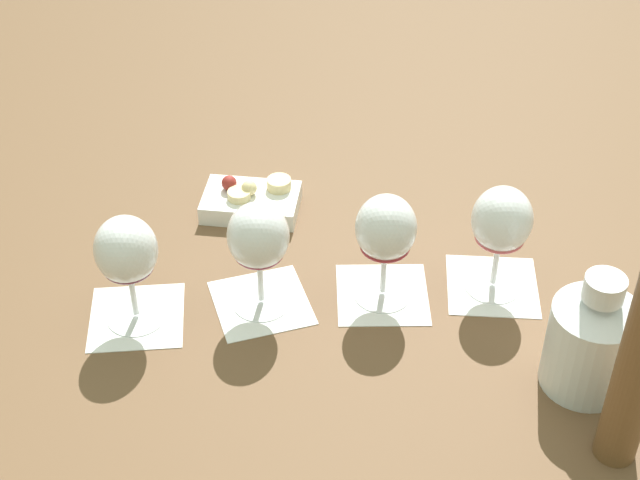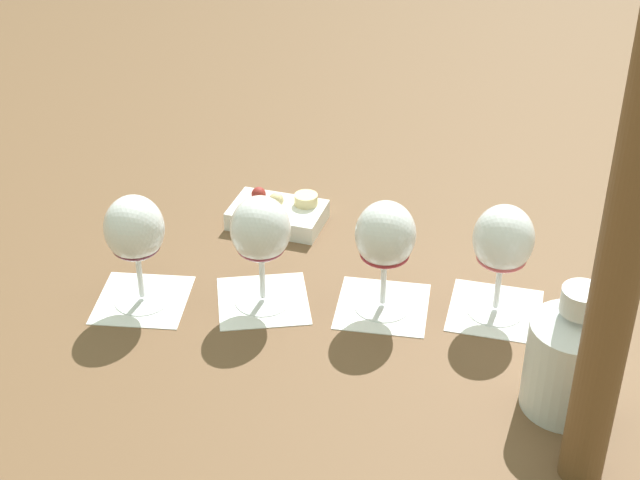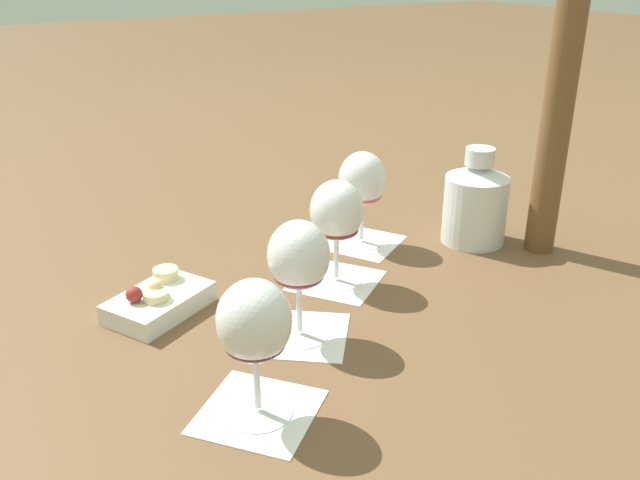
% 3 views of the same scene
% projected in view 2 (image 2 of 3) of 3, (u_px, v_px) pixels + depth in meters
% --- Properties ---
extents(ground_plane, '(8.00, 8.00, 0.00)m').
position_uv_depth(ground_plane, '(320.00, 306.00, 1.29)').
color(ground_plane, brown).
extents(tasting_card_0, '(0.16, 0.16, 0.00)m').
position_uv_depth(tasting_card_0, '(495.00, 310.00, 1.28)').
color(tasting_card_0, white).
rests_on(tasting_card_0, ground_plane).
extents(tasting_card_1, '(0.17, 0.17, 0.00)m').
position_uv_depth(tasting_card_1, '(382.00, 306.00, 1.29)').
color(tasting_card_1, white).
rests_on(tasting_card_1, ground_plane).
extents(tasting_card_2, '(0.17, 0.17, 0.00)m').
position_uv_depth(tasting_card_2, '(263.00, 300.00, 1.30)').
color(tasting_card_2, white).
rests_on(tasting_card_2, ground_plane).
extents(tasting_card_3, '(0.17, 0.17, 0.00)m').
position_uv_depth(tasting_card_3, '(143.00, 300.00, 1.30)').
color(tasting_card_3, white).
rests_on(tasting_card_3, ground_plane).
extents(wine_glass_0, '(0.08, 0.08, 0.15)m').
position_uv_depth(wine_glass_0, '(503.00, 244.00, 1.23)').
color(wine_glass_0, white).
rests_on(wine_glass_0, tasting_card_0).
extents(wine_glass_1, '(0.08, 0.08, 0.15)m').
position_uv_depth(wine_glass_1, '(385.00, 240.00, 1.24)').
color(wine_glass_1, white).
rests_on(wine_glass_1, tasting_card_1).
extents(wine_glass_2, '(0.08, 0.08, 0.15)m').
position_uv_depth(wine_glass_2, '(261.00, 235.00, 1.25)').
color(wine_glass_2, white).
rests_on(wine_glass_2, tasting_card_2).
extents(wine_glass_3, '(0.08, 0.08, 0.15)m').
position_uv_depth(wine_glass_3, '(135.00, 234.00, 1.25)').
color(wine_glass_3, white).
rests_on(wine_glass_3, tasting_card_3).
extents(ceramic_vase, '(0.10, 0.10, 0.16)m').
position_uv_depth(ceramic_vase, '(572.00, 357.00, 1.09)').
color(ceramic_vase, silver).
rests_on(ceramic_vase, ground_plane).
extents(snack_dish, '(0.14, 0.16, 0.05)m').
position_uv_depth(snack_dish, '(278.00, 213.00, 1.46)').
color(snack_dish, white).
rests_on(snack_dish, ground_plane).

